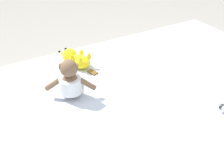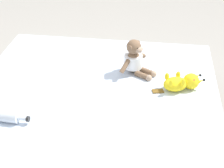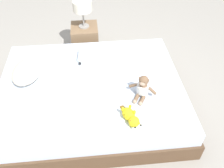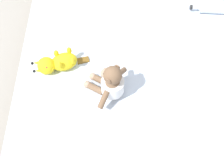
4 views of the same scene
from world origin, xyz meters
name	(u,v)px [view 4 (image 4 of 4)]	position (x,y,z in m)	size (l,w,h in m)	color
ground_plane	(140,56)	(0.00, 0.00, 0.00)	(16.00, 16.00, 0.00)	#9E998E
bed	(142,41)	(0.00, 0.00, 0.18)	(1.58, 1.99, 0.36)	brown
plush_monkey	(110,83)	(-0.23, -0.51, 0.46)	(0.24, 0.26, 0.24)	brown
plush_yellow_creature	(56,63)	(-0.54, -0.35, 0.41)	(0.32, 0.18, 0.10)	yellow
glass_bottle	(212,8)	(0.44, 0.10, 0.40)	(0.25, 0.08, 0.07)	silver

